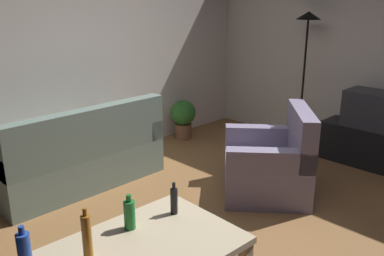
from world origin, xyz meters
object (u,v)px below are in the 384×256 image
at_px(armchair, 271,164).
at_px(bottle_amber, 87,236).
at_px(bottle_dark, 174,200).
at_px(bottle_blue, 25,255).
at_px(couch, 79,158).
at_px(tv_stand, 367,145).
at_px(potted_plant, 183,117).
at_px(tv, 372,109).
at_px(torchiere_lamp, 306,43).
at_px(bottle_green, 129,214).

distance_m(armchair, bottle_amber, 2.67).
bearing_deg(bottle_amber, bottle_dark, 2.29).
bearing_deg(bottle_blue, bottle_dark, -2.67).
height_order(armchair, bottle_dark, bottle_dark).
xyz_separation_m(couch, bottle_amber, (-1.22, -2.24, 0.58)).
distance_m(tv_stand, potted_plant, 2.48).
xyz_separation_m(potted_plant, bottle_dark, (-2.49, -2.53, 0.51)).
height_order(tv, bottle_dark, bottle_dark).
height_order(armchair, bottle_blue, bottle_blue).
distance_m(bottle_blue, bottle_dark, 0.89).
height_order(tv_stand, bottle_blue, bottle_blue).
height_order(tv, torchiere_lamp, torchiere_lamp).
xyz_separation_m(torchiere_lamp, armchair, (-1.50, -0.57, -1.09)).
relative_size(bottle_blue, bottle_dark, 1.34).
bearing_deg(bottle_amber, bottle_blue, 167.00).
distance_m(torchiere_lamp, armchair, 1.94).
relative_size(torchiere_lamp, potted_plant, 3.18).
height_order(couch, bottle_blue, bottle_blue).
distance_m(potted_plant, bottle_dark, 3.59).
xyz_separation_m(couch, tv, (2.82, -1.98, 0.39)).
bearing_deg(bottle_dark, torchiere_lamp, 19.03).
xyz_separation_m(tv_stand, armchair, (-1.50, 0.38, 0.08)).
relative_size(tv_stand, torchiere_lamp, 0.61).
xyz_separation_m(couch, bottle_blue, (-1.50, -2.18, 0.57)).
distance_m(torchiere_lamp, bottle_amber, 4.24).
relative_size(tv_stand, potted_plant, 1.93).
bearing_deg(torchiere_lamp, bottle_dark, -160.97).
relative_size(couch, bottle_blue, 6.78).
xyz_separation_m(couch, torchiere_lamp, (2.82, -1.04, 1.11)).
relative_size(couch, armchair, 1.48).
distance_m(bottle_blue, bottle_amber, 0.29).
height_order(tv_stand, bottle_amber, bottle_amber).
distance_m(tv, potted_plant, 2.51).
xyz_separation_m(bottle_blue, bottle_amber, (0.28, -0.07, 0.00)).
bearing_deg(torchiere_lamp, armchair, -159.18).
height_order(tv_stand, bottle_green, bottle_green).
height_order(potted_plant, bottle_amber, bottle_amber).
relative_size(torchiere_lamp, bottle_dark, 9.04).
height_order(potted_plant, bottle_blue, bottle_blue).
xyz_separation_m(couch, potted_plant, (1.88, 0.31, 0.02)).
bearing_deg(bottle_green, bottle_blue, -179.05).
relative_size(bottle_amber, bottle_dark, 1.37).
bearing_deg(bottle_green, bottle_dark, -10.03).
relative_size(potted_plant, bottle_green, 2.76).
height_order(tv, potted_plant, tv).
bearing_deg(bottle_green, armchair, 14.21).
distance_m(armchair, bottle_blue, 2.93).
xyz_separation_m(torchiere_lamp, bottle_blue, (-4.31, -1.14, -0.53)).
bearing_deg(armchair, tv_stand, 124.86).
distance_m(potted_plant, bottle_amber, 4.05).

